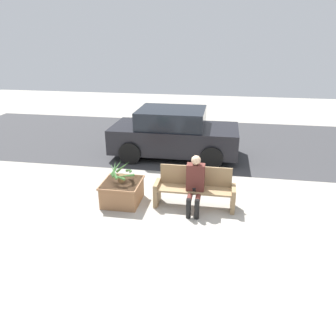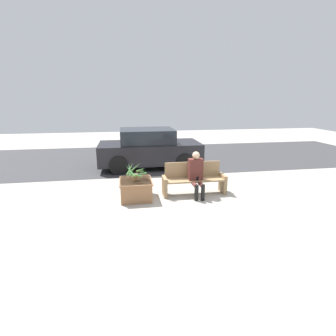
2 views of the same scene
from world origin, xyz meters
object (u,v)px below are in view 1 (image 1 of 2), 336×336
(bench, at_px, (195,188))
(parked_car, at_px, (174,133))
(potted_plant, at_px, (121,173))
(person_seated, at_px, (195,182))
(planter_box, at_px, (122,191))

(bench, bearing_deg, parked_car, 106.84)
(bench, xyz_separation_m, parked_car, (-0.96, 3.16, 0.32))
(bench, height_order, potted_plant, potted_plant)
(person_seated, bearing_deg, parked_car, 106.17)
(bench, xyz_separation_m, potted_plant, (-1.63, -0.14, 0.32))
(potted_plant, bearing_deg, parked_car, 78.42)
(planter_box, bearing_deg, person_seated, -1.86)
(bench, xyz_separation_m, person_seated, (0.02, -0.19, 0.25))
(bench, bearing_deg, potted_plant, -174.99)
(bench, relative_size, parked_car, 0.46)
(person_seated, distance_m, potted_plant, 1.65)
(bench, height_order, planter_box, bench)
(person_seated, xyz_separation_m, planter_box, (-1.65, 0.05, -0.39))
(planter_box, distance_m, parked_car, 3.40)
(person_seated, relative_size, parked_car, 0.32)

